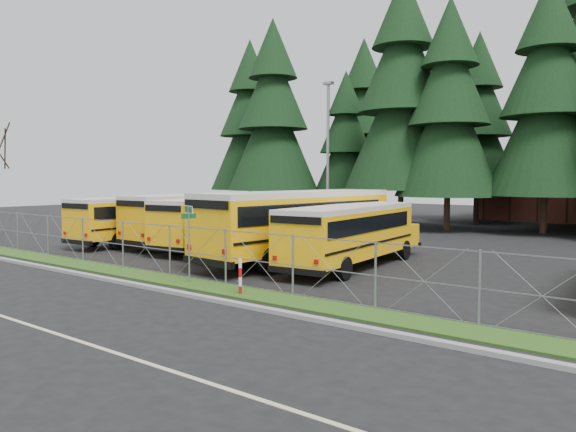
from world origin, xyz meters
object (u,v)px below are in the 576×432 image
Objects in this scene: bus_5 at (353,236)px; light_standard at (328,152)px; bus_4 at (304,226)px; striped_bollard at (240,277)px; bus_0 at (146,220)px; bus_2 at (226,223)px; street_sign at (189,227)px; bus_1 at (205,219)px; bus_3 at (284,224)px.

light_standard is (-8.82, 11.14, 4.18)m from bus_5.
striped_bollard is (2.73, -7.12, -1.00)m from bus_4.
bus_4 is 1.20× the size of light_standard.
bus_2 reaches higher than bus_0.
bus_4 is at bearing -4.62° from bus_0.
bus_2 is 1.03× the size of bus_5.
bus_5 reaches higher than striped_bollard.
bus_2 is (5.45, 1.01, 0.03)m from bus_0.
striped_bollard is (2.78, -0.31, -1.43)m from street_sign.
street_sign reaches higher than bus_2.
bus_0 is 1.01× the size of light_standard.
bus_2 is (2.33, -0.66, -0.07)m from bus_1.
street_sign reaches higher than striped_bollard.
bus_0 is at bearing 148.66° from street_sign.
street_sign is 0.28× the size of light_standard.
bus_1 reaches higher than bus_2.
bus_4 is at bearing -18.29° from bus_2.
bus_0 is 1.02× the size of bus_5.
bus_3 is at bearing 157.58° from bus_5.
street_sign is at bearing -77.61° from bus_3.
bus_3 reaches higher than striped_bollard.
bus_3 is (3.73, 0.30, 0.15)m from bus_2.
striped_bollard is (0.10, -7.08, -0.72)m from bus_5.
striped_bollard is (14.17, -7.25, -0.74)m from bus_0.
street_sign is (5.94, -7.95, 0.67)m from bus_2.
bus_0 is 13.36m from street_sign.
bus_3 is 9.61× the size of striped_bollard.
bus_0 is at bearing -176.22° from bus_4.
bus_3 reaches higher than bus_1.
striped_bollard is (11.04, -8.92, -0.83)m from bus_1.
light_standard is (-3.94, 9.67, 3.99)m from bus_3.
bus_4 reaches higher than bus_1.
bus_0 is 12.86m from light_standard.
street_sign reaches higher than bus_5.
light_standard reaches higher than bus_3.
bus_1 is 8.51m from bus_4.
street_sign is (8.26, -8.61, 0.60)m from bus_1.
bus_0 is 14.07m from bus_5.
bus_1 is at bearing 24.20° from bus_0.
bus_1 is at bearing 141.05° from striped_bollard.
bus_1 is at bearing -102.84° from light_standard.
bus_2 is at bearing 6.52° from bus_0.
bus_4 is 10.15× the size of striped_bollard.
striped_bollard is at bearing -38.89° from bus_1.
bus_0 is at bearing -177.01° from bus_2.
bus_3 reaches higher than bus_2.
bus_1 reaches higher than street_sign.
light_standard is (5.25, 10.98, 4.16)m from bus_0.
bus_4 is at bearing -12.18° from bus_1.
bus_5 is at bearing -15.30° from bus_2.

